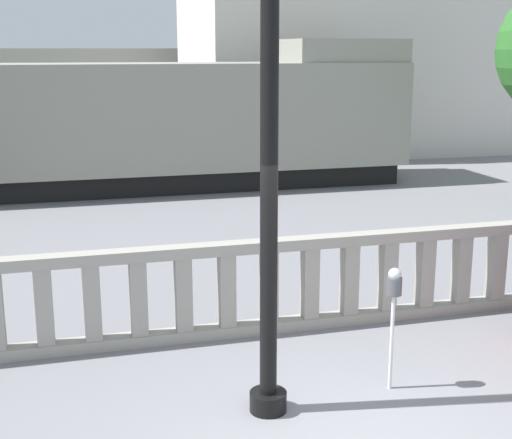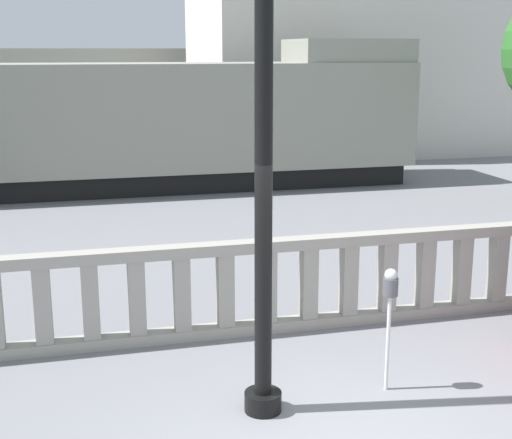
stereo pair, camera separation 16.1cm
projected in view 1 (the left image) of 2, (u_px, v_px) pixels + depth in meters
name	position (u px, v px, depth m)	size (l,w,h in m)	color
balustrade	(269.00, 286.00, 9.04)	(15.14, 0.24, 1.22)	#9E998E
lamppost	(270.00, 78.00, 6.40)	(0.41, 0.41, 5.79)	black
parking_meter	(394.00, 294.00, 7.38)	(0.16, 0.16, 1.35)	silver
train_near	(21.00, 127.00, 17.37)	(20.05, 2.62, 3.81)	black
train_far	(157.00, 89.00, 30.86)	(26.34, 2.81, 4.19)	black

